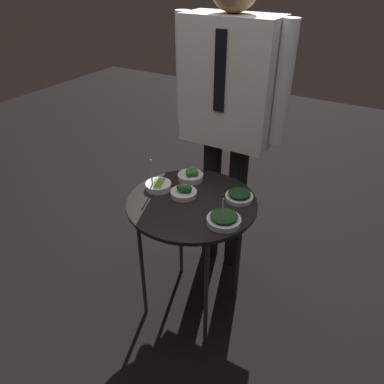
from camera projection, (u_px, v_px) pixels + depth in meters
ground_plane at (192, 302)px, 2.13m from camera, size 8.00×8.00×0.00m
serving_cart at (192, 211)px, 1.79m from camera, size 0.62×0.62×0.69m
bowl_spinach_front_center at (239, 196)px, 1.76m from camera, size 0.13×0.13×0.05m
bowl_broccoli_front_left at (184, 192)px, 1.79m from camera, size 0.13×0.13×0.06m
bowl_spinach_back_left at (224, 219)px, 1.60m from camera, size 0.15×0.15×0.15m
bowl_broccoli_mid_right at (191, 176)px, 1.92m from camera, size 0.13×0.13×0.07m
bowl_asparagus_near_rim at (158, 186)px, 1.84m from camera, size 0.13×0.13×0.17m
waiter_figure at (229, 98)px, 1.89m from camera, size 0.62×0.23×1.68m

